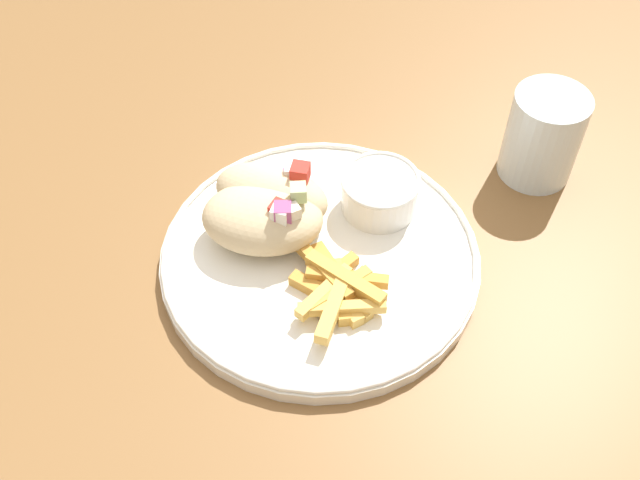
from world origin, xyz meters
TOP-DOWN VIEW (x-y plane):
  - table at (0.00, 0.00)m, footprint 1.47×1.47m
  - plate at (0.02, -0.05)m, footprint 0.31×0.31m
  - pita_sandwich_near at (-0.03, -0.06)m, footprint 0.14×0.13m
  - pita_sandwich_far at (-0.04, -0.03)m, footprint 0.13×0.09m
  - fries_pile at (0.06, -0.08)m, footprint 0.11×0.10m
  - sauce_ramekin at (0.04, 0.04)m, footprint 0.08×0.08m
  - water_glass at (0.14, 0.19)m, footprint 0.08×0.08m

SIDE VIEW (x-z plane):
  - table at x=0.00m, z-range 0.30..1.00m
  - plate at x=0.02m, z-range 0.70..0.72m
  - fries_pile at x=0.06m, z-range 0.72..0.74m
  - sauce_ramekin at x=0.04m, z-range 0.72..0.76m
  - pita_sandwich_near at x=-0.03m, z-range 0.71..0.78m
  - pita_sandwich_far at x=-0.04m, z-range 0.71..0.78m
  - water_glass at x=0.14m, z-range 0.70..0.80m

